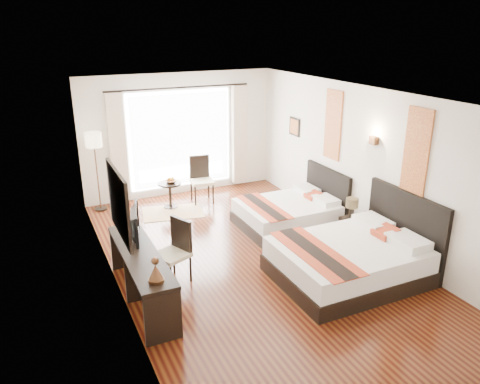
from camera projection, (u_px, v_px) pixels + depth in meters
name	position (u px, v px, depth m)	size (l,w,h in m)	color
floor	(252.00, 260.00, 8.01)	(4.50, 7.50, 0.01)	black
ceiling	(254.00, 95.00, 7.05)	(4.50, 7.50, 0.02)	white
wall_headboard	(364.00, 165.00, 8.42)	(0.01, 7.50, 2.80)	silver
wall_desk	(112.00, 204.00, 6.63)	(0.01, 7.50, 2.80)	silver
wall_window	(180.00, 135.00, 10.72)	(4.50, 0.01, 2.80)	silver
wall_entry	(434.00, 300.00, 4.34)	(4.50, 0.01, 2.80)	silver
window_glass	(180.00, 139.00, 10.74)	(2.40, 0.02, 2.20)	white
sheer_curtain	(181.00, 140.00, 10.69)	(2.30, 0.02, 2.10)	white
drape_left	(118.00, 148.00, 10.08)	(0.35, 0.14, 2.35)	beige
drape_right	(239.00, 135.00, 11.24)	(0.35, 0.14, 2.35)	beige
art_panel_near	(416.00, 151.00, 7.23)	(0.03, 0.50, 1.35)	maroon
art_panel_far	(333.00, 125.00, 9.08)	(0.03, 0.50, 1.35)	maroon
wall_sconce	(374.00, 140.00, 8.02)	(0.10, 0.14, 0.14)	#4D2F1B
mirror_frame	(119.00, 203.00, 6.25)	(0.04, 1.25, 0.95)	black
mirror_glass	(120.00, 203.00, 6.26)	(0.01, 1.12, 0.82)	white
bed_near	(353.00, 258.00, 7.36)	(2.26, 1.77, 1.28)	black
bed_far	(291.00, 212.00, 9.30)	(1.91, 1.49, 1.07)	black
nightstand	(355.00, 232.00, 8.50)	(0.41, 0.50, 0.48)	black
table_lamp	(352.00, 204.00, 8.42)	(0.23, 0.23, 0.36)	black
vase	(365.00, 219.00, 8.23)	(0.12, 0.12, 0.13)	black
console_desk	(142.00, 276.00, 6.74)	(0.50, 2.20, 0.76)	black
television	(131.00, 223.00, 7.01)	(0.82, 0.11, 0.47)	black
bronze_figurine	(156.00, 271.00, 5.83)	(0.20, 0.20, 0.30)	#4D2F1B
desk_chair	(173.00, 264.00, 7.24)	(0.62, 0.62, 1.01)	beige
floor_lamp	(94.00, 145.00, 9.67)	(0.34, 0.34, 1.70)	black
side_table	(170.00, 195.00, 10.18)	(0.49, 0.49, 0.57)	black
fruit_bowl	(171.00, 182.00, 10.07)	(0.24, 0.24, 0.06)	#402817
window_chair	(202.00, 188.00, 10.53)	(0.53, 0.53, 1.03)	beige
jute_rug	(173.00, 212.00, 9.99)	(1.26, 0.86, 0.01)	tan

